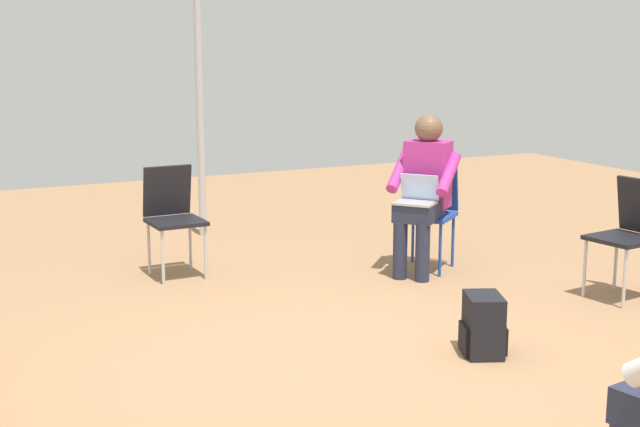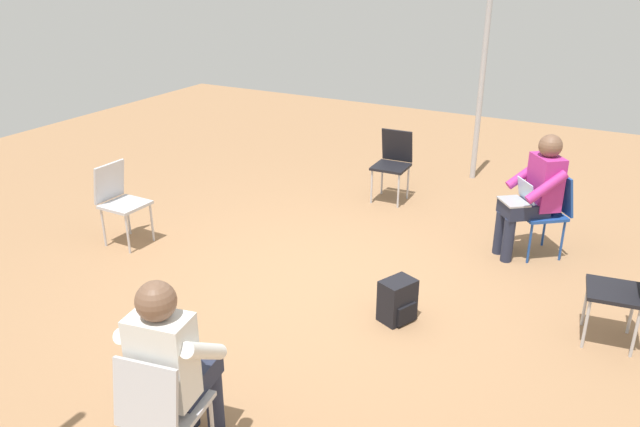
{
  "view_description": "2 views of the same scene",
  "coord_description": "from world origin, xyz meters",
  "px_view_note": "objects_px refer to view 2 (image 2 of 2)",
  "views": [
    {
      "loc": [
        4.22,
        -2.27,
        1.83
      ],
      "look_at": [
        0.04,
        -0.21,
        0.9
      ],
      "focal_mm": 50.0,
      "sensor_mm": 36.0,
      "label": 1
    },
    {
      "loc": [
        4.38,
        2.33,
        2.81
      ],
      "look_at": [
        -0.35,
        -0.25,
        0.55
      ],
      "focal_mm": 35.0,
      "sensor_mm": 36.0,
      "label": 2
    }
  ],
  "objects_px": {
    "chair_west": "(393,160)",
    "backpack_near_laptop_user": "(397,303)",
    "chair_east": "(160,407)",
    "chair_south": "(119,198)",
    "chair_northwest": "(548,208)",
    "person_in_white": "(173,360)",
    "person_with_laptop": "(535,190)",
    "chair_north": "(627,286)"
  },
  "relations": [
    {
      "from": "chair_west",
      "to": "backpack_near_laptop_user",
      "type": "relative_size",
      "value": 2.36
    },
    {
      "from": "chair_east",
      "to": "backpack_near_laptop_user",
      "type": "relative_size",
      "value": 2.36
    },
    {
      "from": "chair_south",
      "to": "chair_east",
      "type": "distance_m",
      "value": 3.38
    },
    {
      "from": "chair_northwest",
      "to": "backpack_near_laptop_user",
      "type": "height_order",
      "value": "chair_northwest"
    },
    {
      "from": "chair_west",
      "to": "backpack_near_laptop_user",
      "type": "distance_m",
      "value": 2.77
    },
    {
      "from": "chair_south",
      "to": "chair_west",
      "type": "relative_size",
      "value": 1.0
    },
    {
      "from": "chair_northwest",
      "to": "person_in_white",
      "type": "relative_size",
      "value": 0.69
    },
    {
      "from": "chair_west",
      "to": "backpack_near_laptop_user",
      "type": "height_order",
      "value": "chair_west"
    },
    {
      "from": "chair_west",
      "to": "person_with_laptop",
      "type": "xyz_separation_m",
      "value": [
        0.78,
        1.78,
        0.2
      ]
    },
    {
      "from": "chair_west",
      "to": "person_in_white",
      "type": "bearing_deg",
      "value": 94.77
    },
    {
      "from": "chair_northwest",
      "to": "chair_north",
      "type": "xyz_separation_m",
      "value": [
        1.33,
        0.8,
        0.0
      ]
    },
    {
      "from": "chair_north",
      "to": "backpack_near_laptop_user",
      "type": "height_order",
      "value": "chair_north"
    },
    {
      "from": "chair_south",
      "to": "backpack_near_laptop_user",
      "type": "distance_m",
      "value": 3.09
    },
    {
      "from": "chair_east",
      "to": "person_with_laptop",
      "type": "xyz_separation_m",
      "value": [
        -3.93,
        1.21,
        0.2
      ]
    },
    {
      "from": "chair_west",
      "to": "chair_north",
      "type": "distance_m",
      "value": 3.38
    },
    {
      "from": "chair_northwest",
      "to": "backpack_near_laptop_user",
      "type": "bearing_deg",
      "value": 117.13
    },
    {
      "from": "person_in_white",
      "to": "chair_south",
      "type": "bearing_deg",
      "value": 130.6
    },
    {
      "from": "chair_south",
      "to": "backpack_near_laptop_user",
      "type": "relative_size",
      "value": 2.36
    },
    {
      "from": "person_with_laptop",
      "to": "person_in_white",
      "type": "relative_size",
      "value": 1.0
    },
    {
      "from": "chair_north",
      "to": "backpack_near_laptop_user",
      "type": "relative_size",
      "value": 2.36
    },
    {
      "from": "chair_south",
      "to": "chair_east",
      "type": "relative_size",
      "value": 1.0
    },
    {
      "from": "chair_east",
      "to": "backpack_near_laptop_user",
      "type": "distance_m",
      "value": 2.28
    },
    {
      "from": "chair_northwest",
      "to": "person_with_laptop",
      "type": "bearing_deg",
      "value": 90.0
    },
    {
      "from": "person_with_laptop",
      "to": "chair_north",
      "type": "bearing_deg",
      "value": 178.43
    },
    {
      "from": "person_with_laptop",
      "to": "chair_south",
      "type": "bearing_deg",
      "value": 75.59
    },
    {
      "from": "chair_northwest",
      "to": "backpack_near_laptop_user",
      "type": "distance_m",
      "value": 2.05
    },
    {
      "from": "chair_west",
      "to": "chair_north",
      "type": "height_order",
      "value": "same"
    },
    {
      "from": "person_with_laptop",
      "to": "person_in_white",
      "type": "xyz_separation_m",
      "value": [
        3.77,
        -1.24,
        0.0
      ]
    },
    {
      "from": "chair_north",
      "to": "chair_east",
      "type": "bearing_deg",
      "value": 133.85
    },
    {
      "from": "chair_south",
      "to": "chair_north",
      "type": "xyz_separation_m",
      "value": [
        -0.48,
        4.69,
        0.0
      ]
    },
    {
      "from": "person_with_laptop",
      "to": "person_in_white",
      "type": "height_order",
      "value": "same"
    },
    {
      "from": "person_in_white",
      "to": "chair_east",
      "type": "bearing_deg",
      "value": -90.0
    },
    {
      "from": "chair_east",
      "to": "person_in_white",
      "type": "distance_m",
      "value": 0.26
    },
    {
      "from": "person_with_laptop",
      "to": "backpack_near_laptop_user",
      "type": "bearing_deg",
      "value": 119.5
    },
    {
      "from": "chair_south",
      "to": "person_with_laptop",
      "type": "height_order",
      "value": "person_with_laptop"
    },
    {
      "from": "chair_south",
      "to": "chair_north",
      "type": "bearing_deg",
      "value": 96.89
    },
    {
      "from": "chair_northwest",
      "to": "chair_north",
      "type": "bearing_deg",
      "value": 172.16
    },
    {
      "from": "chair_northwest",
      "to": "backpack_near_laptop_user",
      "type": "xyz_separation_m",
      "value": [
        1.84,
        -0.82,
        -0.34
      ]
    },
    {
      "from": "chair_south",
      "to": "person_in_white",
      "type": "relative_size",
      "value": 0.69
    },
    {
      "from": "chair_north",
      "to": "chair_west",
      "type": "bearing_deg",
      "value": 45.8
    },
    {
      "from": "chair_north",
      "to": "person_in_white",
      "type": "relative_size",
      "value": 0.69
    },
    {
      "from": "chair_northwest",
      "to": "chair_east",
      "type": "bearing_deg",
      "value": 122.69
    }
  ]
}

